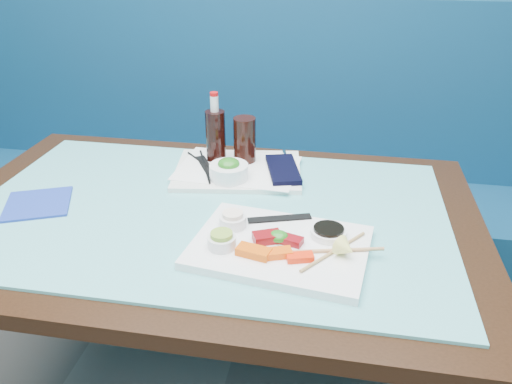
% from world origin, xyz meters
% --- Properties ---
extents(booth_bench, '(3.00, 0.56, 1.17)m').
position_xyz_m(booth_bench, '(0.00, 2.29, 0.37)').
color(booth_bench, navy).
rests_on(booth_bench, ground).
extents(dining_table, '(1.40, 0.90, 0.75)m').
position_xyz_m(dining_table, '(0.00, 1.45, 0.67)').
color(dining_table, black).
rests_on(dining_table, ground).
extents(glass_top, '(1.22, 0.76, 0.01)m').
position_xyz_m(glass_top, '(0.00, 1.45, 0.75)').
color(glass_top, '#60BFC1').
rests_on(glass_top, dining_table).
extents(sashimi_plate, '(0.42, 0.33, 0.02)m').
position_xyz_m(sashimi_plate, '(0.21, 1.29, 0.77)').
color(sashimi_plate, white).
rests_on(sashimi_plate, glass_top).
extents(salmon_left, '(0.08, 0.05, 0.02)m').
position_xyz_m(salmon_left, '(0.16, 1.24, 0.79)').
color(salmon_left, '#EB5709').
rests_on(salmon_left, sashimi_plate).
extents(salmon_mid, '(0.07, 0.05, 0.02)m').
position_xyz_m(salmon_mid, '(0.21, 1.24, 0.79)').
color(salmon_mid, '#F25209').
rests_on(salmon_mid, sashimi_plate).
extents(salmon_right, '(0.06, 0.04, 0.01)m').
position_xyz_m(salmon_right, '(0.26, 1.24, 0.78)').
color(salmon_right, '#FF2B0A').
rests_on(salmon_right, sashimi_plate).
extents(tuna_left, '(0.07, 0.06, 0.02)m').
position_xyz_m(tuna_left, '(0.18, 1.30, 0.79)').
color(tuna_left, maroon).
rests_on(tuna_left, sashimi_plate).
extents(tuna_right, '(0.06, 0.04, 0.02)m').
position_xyz_m(tuna_right, '(0.24, 1.30, 0.79)').
color(tuna_right, maroon).
rests_on(tuna_right, sashimi_plate).
extents(seaweed_garnish, '(0.05, 0.05, 0.02)m').
position_xyz_m(seaweed_garnish, '(0.21, 1.30, 0.79)').
color(seaweed_garnish, '#22751B').
rests_on(seaweed_garnish, sashimi_plate).
extents(ramekin_wasabi, '(0.08, 0.08, 0.03)m').
position_xyz_m(ramekin_wasabi, '(0.09, 1.26, 0.79)').
color(ramekin_wasabi, white).
rests_on(ramekin_wasabi, sashimi_plate).
extents(wasabi_fill, '(0.06, 0.06, 0.01)m').
position_xyz_m(wasabi_fill, '(0.09, 1.26, 0.81)').
color(wasabi_fill, '#81AA36').
rests_on(wasabi_fill, ramekin_wasabi).
extents(ramekin_ginger, '(0.08, 0.08, 0.03)m').
position_xyz_m(ramekin_ginger, '(0.09, 1.35, 0.79)').
color(ramekin_ginger, white).
rests_on(ramekin_ginger, sashimi_plate).
extents(ginger_fill, '(0.06, 0.06, 0.01)m').
position_xyz_m(ginger_fill, '(0.09, 1.35, 0.81)').
color(ginger_fill, '#FFE5D1').
rests_on(ginger_fill, ramekin_ginger).
extents(soy_dish, '(0.11, 0.11, 0.02)m').
position_xyz_m(soy_dish, '(0.32, 1.34, 0.79)').
color(soy_dish, white).
rests_on(soy_dish, sashimi_plate).
extents(soy_fill, '(0.09, 0.09, 0.01)m').
position_xyz_m(soy_fill, '(0.32, 1.34, 0.80)').
color(soy_fill, black).
rests_on(soy_fill, soy_dish).
extents(lemon_wedge, '(0.06, 0.06, 0.05)m').
position_xyz_m(lemon_wedge, '(0.36, 1.26, 0.80)').
color(lemon_wedge, '#FFF778').
rests_on(lemon_wedge, sashimi_plate).
extents(chopstick_sleeve, '(0.16, 0.07, 0.00)m').
position_xyz_m(chopstick_sleeve, '(0.20, 1.40, 0.78)').
color(chopstick_sleeve, black).
rests_on(chopstick_sleeve, sashimi_plate).
extents(wooden_chopstick_a, '(0.24, 0.06, 0.01)m').
position_xyz_m(wooden_chopstick_a, '(0.32, 1.28, 0.78)').
color(wooden_chopstick_a, tan).
rests_on(wooden_chopstick_a, sashimi_plate).
extents(wooden_chopstick_b, '(0.14, 0.18, 0.01)m').
position_xyz_m(wooden_chopstick_b, '(0.33, 1.28, 0.78)').
color(wooden_chopstick_b, '#AB8550').
rests_on(wooden_chopstick_b, sashimi_plate).
extents(serving_tray, '(0.40, 0.33, 0.01)m').
position_xyz_m(serving_tray, '(0.03, 1.68, 0.76)').
color(serving_tray, white).
rests_on(serving_tray, glass_top).
extents(paper_placemat, '(0.36, 0.26, 0.00)m').
position_xyz_m(paper_placemat, '(0.03, 1.68, 0.77)').
color(paper_placemat, white).
rests_on(paper_placemat, serving_tray).
extents(seaweed_bowl, '(0.13, 0.13, 0.04)m').
position_xyz_m(seaweed_bowl, '(0.02, 1.61, 0.79)').
color(seaweed_bowl, white).
rests_on(seaweed_bowl, serving_tray).
extents(seaweed_salad, '(0.07, 0.07, 0.03)m').
position_xyz_m(seaweed_salad, '(0.02, 1.61, 0.82)').
color(seaweed_salad, '#24751B').
rests_on(seaweed_salad, seaweed_bowl).
extents(cola_glass, '(0.07, 0.07, 0.14)m').
position_xyz_m(cola_glass, '(0.04, 1.74, 0.84)').
color(cola_glass, black).
rests_on(cola_glass, serving_tray).
extents(navy_pouch, '(0.13, 0.21, 0.01)m').
position_xyz_m(navy_pouch, '(0.17, 1.68, 0.78)').
color(navy_pouch, black).
rests_on(navy_pouch, serving_tray).
extents(fork, '(0.03, 0.09, 0.01)m').
position_xyz_m(fork, '(0.16, 1.79, 0.78)').
color(fork, silver).
rests_on(fork, serving_tray).
extents(black_chopstick_a, '(0.09, 0.22, 0.01)m').
position_xyz_m(black_chopstick_a, '(-0.07, 1.67, 0.77)').
color(black_chopstick_a, black).
rests_on(black_chopstick_a, serving_tray).
extents(black_chopstick_b, '(0.18, 0.18, 0.01)m').
position_xyz_m(black_chopstick_b, '(-0.06, 1.67, 0.78)').
color(black_chopstick_b, black).
rests_on(black_chopstick_b, serving_tray).
extents(tray_sleeve, '(0.10, 0.15, 0.00)m').
position_xyz_m(tray_sleeve, '(-0.06, 1.67, 0.77)').
color(tray_sleeve, black).
rests_on(tray_sleeve, serving_tray).
extents(cola_bottle_body, '(0.07, 0.07, 0.17)m').
position_xyz_m(cola_bottle_body, '(-0.04, 1.73, 0.84)').
color(cola_bottle_body, black).
rests_on(cola_bottle_body, glass_top).
extents(cola_bottle_neck, '(0.03, 0.03, 0.05)m').
position_xyz_m(cola_bottle_neck, '(-0.04, 1.73, 0.95)').
color(cola_bottle_neck, white).
rests_on(cola_bottle_neck, cola_bottle_body).
extents(cola_bottle_cap, '(0.03, 0.03, 0.01)m').
position_xyz_m(cola_bottle_cap, '(-0.04, 1.73, 0.98)').
color(cola_bottle_cap, red).
rests_on(cola_bottle_cap, cola_bottle_neck).
extents(blue_napkin, '(0.21, 0.21, 0.01)m').
position_xyz_m(blue_napkin, '(-0.45, 1.39, 0.76)').
color(blue_napkin, '#1B3496').
rests_on(blue_napkin, glass_top).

